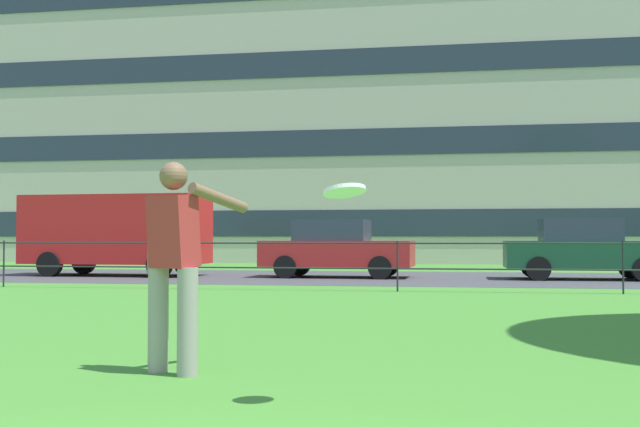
% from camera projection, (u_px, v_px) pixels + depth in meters
% --- Properties ---
extents(street_strip, '(80.00, 7.74, 0.01)m').
position_uv_depth(street_strip, '(413.00, 278.00, 20.86)').
color(street_strip, '#424247').
rests_on(street_strip, ground).
extents(park_fence, '(33.91, 0.04, 1.00)m').
position_uv_depth(park_fence, '(397.00, 257.00, 15.55)').
color(park_fence, '#232328').
rests_on(park_fence, ground).
extents(person_thrower, '(0.73, 0.69, 1.65)m').
position_uv_depth(person_thrower, '(174.00, 259.00, 6.14)').
color(person_thrower, gray).
rests_on(person_thrower, ground).
extents(frisbee, '(0.38, 0.38, 0.09)m').
position_uv_depth(frisbee, '(344.00, 191.00, 4.91)').
color(frisbee, white).
extents(panel_van_center, '(5.07, 2.25, 2.24)m').
position_uv_depth(panel_van_center, '(117.00, 230.00, 22.10)').
color(panel_van_center, red).
rests_on(panel_van_center, ground).
extents(car_red_far_left, '(4.05, 1.91, 1.54)m').
position_uv_depth(car_red_far_left, '(336.00, 248.00, 21.10)').
color(car_red_far_left, red).
rests_on(car_red_far_left, ground).
extents(car_dark_green_left, '(4.00, 1.82, 1.54)m').
position_uv_depth(car_dark_green_left, '(584.00, 249.00, 19.98)').
color(car_dark_green_left, '#194C2D').
rests_on(car_dark_green_left, ground).
extents(apartment_building_background, '(38.09, 13.18, 20.38)m').
position_uv_depth(apartment_building_background, '(363.00, 54.00, 39.04)').
color(apartment_building_background, beige).
rests_on(apartment_building_background, ground).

